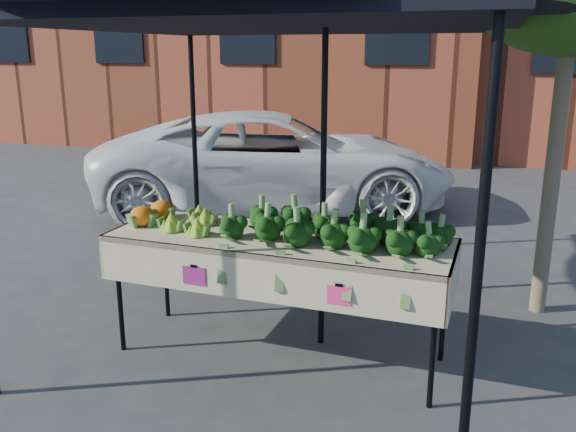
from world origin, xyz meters
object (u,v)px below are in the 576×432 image
(vehicle, at_px, (274,29))
(table, at_px, (279,297))
(street_tree, at_px, (562,91))
(canopy, at_px, (280,160))

(vehicle, bearing_deg, table, 179.02)
(vehicle, relative_size, street_tree, 1.32)
(table, relative_size, canopy, 0.76)
(canopy, bearing_deg, vehicle, 110.41)
(canopy, bearing_deg, street_tree, 29.02)
(table, xyz_separation_m, street_tree, (1.83, 1.45, 1.40))
(street_tree, bearing_deg, canopy, -150.98)
(table, bearing_deg, canopy, 107.46)
(canopy, distance_m, vehicle, 4.06)
(canopy, height_order, vehicle, vehicle)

